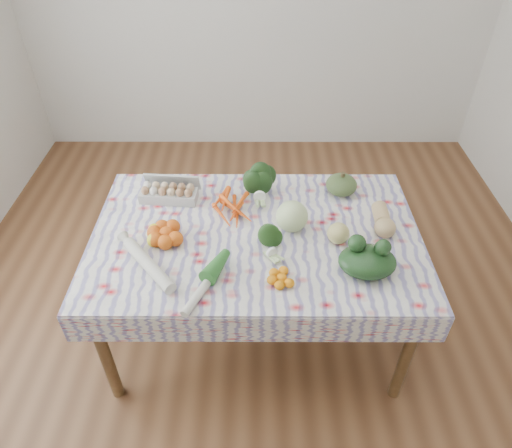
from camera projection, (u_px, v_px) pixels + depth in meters
The scene contains 16 objects.
ground at pixel (256, 326), 2.80m from camera, with size 4.50×4.50×0.00m, color brown.
dining_table at pixel (256, 245), 2.36m from camera, with size 1.60×1.00×0.75m.
tablecloth at pixel (256, 234), 2.31m from camera, with size 1.66×1.06×0.01m, color silver.
egg_carton at pixel (169, 194), 2.49m from camera, with size 0.31×0.12×0.08m, color #B5B5B0.
carrot_bunch at pixel (229, 206), 2.44m from camera, with size 0.25×0.23×0.05m, color #E95412.
kale_bunch at pixel (259, 186), 2.49m from camera, with size 0.18×0.15×0.15m, color #1D3C17.
kabocha_squash at pixel (341, 185), 2.53m from camera, with size 0.17×0.17×0.11m, color #43592D.
cabbage at pixel (292, 216), 2.28m from camera, with size 0.16×0.16×0.16m, color #C5DD95.
butternut_squash at pixel (383, 219), 2.31m from camera, with size 0.11×0.23×0.11m, color tan.
orange_cluster at pixel (166, 234), 2.24m from camera, with size 0.24×0.24×0.08m, color #D95711.
broccoli at pixel (267, 244), 2.16m from camera, with size 0.14×0.14×0.10m, color #204717.
mandarin_cluster at pixel (282, 277), 2.04m from camera, with size 0.15×0.15×0.05m, color orange.
grapefruit at pixel (338, 233), 2.22m from camera, with size 0.11×0.11×0.11m, color #C8BB6B.
spinach_bag at pixel (367, 261), 2.07m from camera, with size 0.26×0.21×0.12m, color black.
daikon at pixel (149, 265), 2.09m from camera, with size 0.06×0.06×0.41m, color beige.
leek at pixel (206, 284), 2.01m from camera, with size 0.04×0.04×0.38m, color beige.
Camera 1 is at (0.00, -1.74, 2.28)m, focal length 32.00 mm.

